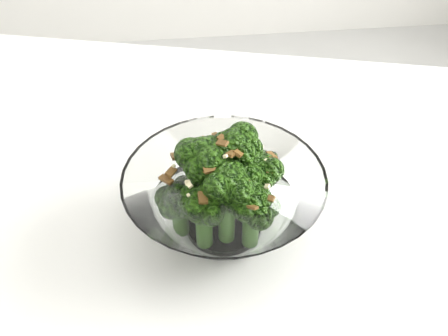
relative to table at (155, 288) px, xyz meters
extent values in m
cube|color=white|center=(0.00, 0.00, 0.05)|extent=(1.37, 1.08, 0.04)
cylinder|color=white|center=(0.08, 0.02, 0.07)|extent=(0.08, 0.08, 0.01)
cylinder|color=#2E5917|center=(0.09, 0.04, 0.11)|extent=(0.02, 0.02, 0.07)
sphere|color=#2A5710|center=(0.09, 0.04, 0.16)|extent=(0.04, 0.04, 0.04)
cylinder|color=#2E5917|center=(0.10, -0.01, 0.10)|extent=(0.02, 0.02, 0.05)
sphere|color=#2A5710|center=(0.10, -0.01, 0.13)|extent=(0.04, 0.04, 0.04)
cylinder|color=#2E5917|center=(0.08, 0.06, 0.10)|extent=(0.02, 0.02, 0.04)
sphere|color=#2A5710|center=(0.08, 0.06, 0.12)|extent=(0.03, 0.03, 0.03)
cylinder|color=#2E5917|center=(0.03, 0.01, 0.09)|extent=(0.02, 0.02, 0.03)
sphere|color=#2A5710|center=(0.03, 0.01, 0.12)|extent=(0.04, 0.04, 0.04)
cylinder|color=#2E5917|center=(0.05, -0.01, 0.10)|extent=(0.02, 0.02, 0.04)
sphere|color=#2A5710|center=(0.05, -0.01, 0.13)|extent=(0.04, 0.04, 0.04)
cylinder|color=#2E5917|center=(0.12, 0.04, 0.10)|extent=(0.02, 0.02, 0.04)
sphere|color=#2A5710|center=(0.12, 0.04, 0.12)|extent=(0.03, 0.03, 0.03)
cylinder|color=#2E5917|center=(0.06, 0.03, 0.11)|extent=(0.02, 0.02, 0.07)
sphere|color=#2A5710|center=(0.06, 0.03, 0.15)|extent=(0.04, 0.04, 0.04)
cylinder|color=#2E5917|center=(0.08, 0.00, 0.11)|extent=(0.02, 0.02, 0.06)
sphere|color=#2A5710|center=(0.08, 0.00, 0.15)|extent=(0.04, 0.04, 0.04)
cylinder|color=#2E5917|center=(0.11, 0.02, 0.10)|extent=(0.02, 0.02, 0.05)
sphere|color=#2A5710|center=(0.11, 0.02, 0.14)|extent=(0.04, 0.04, 0.04)
cube|color=brown|center=(0.10, 0.03, 0.16)|extent=(0.01, 0.01, 0.01)
cube|color=brown|center=(0.06, 0.01, 0.16)|extent=(0.01, 0.01, 0.00)
cube|color=brown|center=(0.06, 0.03, 0.17)|extent=(0.01, 0.01, 0.01)
cube|color=brown|center=(0.10, 0.06, 0.14)|extent=(0.01, 0.01, 0.01)
cube|color=brown|center=(0.06, 0.05, 0.16)|extent=(0.01, 0.01, 0.00)
cube|color=brown|center=(0.09, -0.02, 0.15)|extent=(0.01, 0.01, 0.01)
cube|color=brown|center=(0.06, 0.00, 0.16)|extent=(0.01, 0.02, 0.01)
cube|color=brown|center=(0.12, 0.04, 0.14)|extent=(0.01, 0.01, 0.00)
cube|color=brown|center=(0.08, 0.01, 0.17)|extent=(0.01, 0.01, 0.01)
cube|color=brown|center=(0.08, 0.07, 0.14)|extent=(0.01, 0.01, 0.00)
cube|color=brown|center=(0.03, 0.02, 0.15)|extent=(0.01, 0.01, 0.00)
cube|color=brown|center=(0.07, 0.05, 0.16)|extent=(0.01, 0.01, 0.01)
cube|color=brown|center=(0.07, 0.02, 0.18)|extent=(0.01, 0.01, 0.01)
cube|color=brown|center=(0.09, -0.01, 0.16)|extent=(0.01, 0.01, 0.01)
cube|color=brown|center=(0.12, 0.01, 0.15)|extent=(0.01, 0.02, 0.01)
cube|color=brown|center=(0.08, 0.03, 0.17)|extent=(0.01, 0.01, 0.00)
cube|color=brown|center=(0.02, 0.02, 0.14)|extent=(0.01, 0.01, 0.00)
cube|color=brown|center=(0.09, -0.03, 0.14)|extent=(0.01, 0.01, 0.01)
cube|color=brown|center=(0.05, -0.02, 0.15)|extent=(0.01, 0.01, 0.01)
cube|color=brown|center=(0.09, 0.05, 0.15)|extent=(0.01, 0.01, 0.01)
cube|color=brown|center=(0.12, 0.02, 0.15)|extent=(0.01, 0.01, 0.01)
cube|color=brown|center=(0.04, 0.04, 0.15)|extent=(0.01, 0.01, 0.01)
cube|color=brown|center=(0.08, 0.06, 0.15)|extent=(0.01, 0.01, 0.01)
cube|color=brown|center=(0.09, 0.02, 0.17)|extent=(0.01, 0.02, 0.01)
cube|color=brown|center=(0.03, 0.05, 0.14)|extent=(0.01, 0.01, 0.01)
cube|color=brown|center=(0.11, 0.06, 0.14)|extent=(0.01, 0.01, 0.01)
cube|color=brown|center=(0.05, 0.05, 0.15)|extent=(0.01, 0.01, 0.01)
cube|color=brown|center=(0.08, -0.01, 0.16)|extent=(0.01, 0.01, 0.01)
cube|color=brown|center=(0.07, 0.04, 0.16)|extent=(0.01, 0.01, 0.01)
cube|color=brown|center=(0.12, 0.02, 0.15)|extent=(0.01, 0.01, 0.01)
cube|color=brown|center=(0.06, 0.05, 0.15)|extent=(0.01, 0.01, 0.00)
cube|color=brown|center=(0.12, 0.02, 0.15)|extent=(0.01, 0.01, 0.01)
cube|color=brown|center=(0.05, 0.02, 0.16)|extent=(0.01, 0.01, 0.01)
cube|color=brown|center=(0.06, 0.00, 0.17)|extent=(0.01, 0.01, 0.00)
cube|color=brown|center=(0.11, -0.02, 0.14)|extent=(0.01, 0.01, 0.01)
cube|color=brown|center=(0.09, 0.06, 0.15)|extent=(0.01, 0.01, 0.00)
cube|color=beige|center=(0.04, -0.01, 0.15)|extent=(0.01, 0.01, 0.01)
cube|color=beige|center=(0.05, 0.03, 0.17)|extent=(0.00, 0.01, 0.00)
cube|color=beige|center=(0.04, -0.01, 0.15)|extent=(0.00, 0.00, 0.00)
cube|color=beige|center=(0.06, -0.01, 0.16)|extent=(0.00, 0.00, 0.00)
cube|color=beige|center=(0.08, 0.06, 0.16)|extent=(0.01, 0.01, 0.00)
cube|color=beige|center=(0.11, 0.04, 0.15)|extent=(0.01, 0.01, 0.01)
cube|color=beige|center=(0.05, 0.03, 0.16)|extent=(0.00, 0.01, 0.00)
cube|color=beige|center=(0.11, 0.02, 0.15)|extent=(0.01, 0.01, 0.00)
cube|color=beige|center=(0.04, 0.00, 0.15)|extent=(0.01, 0.01, 0.01)
cube|color=beige|center=(0.03, 0.02, 0.15)|extent=(0.00, 0.00, 0.00)
cube|color=beige|center=(0.08, 0.01, 0.17)|extent=(0.01, 0.01, 0.00)
cube|color=beige|center=(0.09, 0.04, 0.16)|extent=(0.00, 0.00, 0.00)
cube|color=beige|center=(0.11, -0.01, 0.15)|extent=(0.01, 0.01, 0.01)
cube|color=beige|center=(0.05, 0.04, 0.15)|extent=(0.01, 0.00, 0.00)
cube|color=beige|center=(0.10, 0.04, 0.16)|extent=(0.00, 0.00, 0.00)
camera|label=1|loc=(0.04, -0.32, 0.45)|focal=40.00mm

